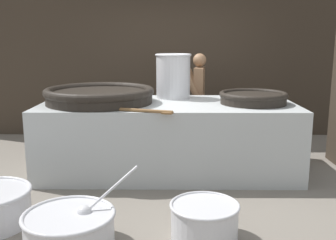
{
  "coord_description": "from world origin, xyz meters",
  "views": [
    {
      "loc": [
        0.04,
        -5.22,
        1.78
      ],
      "look_at": [
        0.0,
        0.0,
        0.71
      ],
      "focal_mm": 42.0,
      "sensor_mm": 36.0,
      "label": 1
    }
  ],
  "objects_px": {
    "giant_wok_near": "(100,95)",
    "stock_pot": "(173,75)",
    "cook": "(199,97)",
    "prep_bowl_vegetables": "(70,228)",
    "giant_wok_far": "(253,97)",
    "prep_bowl_meat": "(204,220)"
  },
  "relations": [
    {
      "from": "prep_bowl_vegetables",
      "to": "giant_wok_far",
      "type": "bearing_deg",
      "value": 45.71
    },
    {
      "from": "stock_pot",
      "to": "giant_wok_near",
      "type": "bearing_deg",
      "value": -153.74
    },
    {
      "from": "giant_wok_near",
      "to": "stock_pot",
      "type": "distance_m",
      "value": 1.12
    },
    {
      "from": "giant_wok_far",
      "to": "stock_pot",
      "type": "height_order",
      "value": "stock_pot"
    },
    {
      "from": "prep_bowl_meat",
      "to": "giant_wok_far",
      "type": "bearing_deg",
      "value": 67.17
    },
    {
      "from": "giant_wok_far",
      "to": "prep_bowl_meat",
      "type": "relative_size",
      "value": 1.42
    },
    {
      "from": "giant_wok_near",
      "to": "cook",
      "type": "xyz_separation_m",
      "value": [
        1.41,
        1.24,
        -0.21
      ]
    },
    {
      "from": "prep_bowl_vegetables",
      "to": "giant_wok_near",
      "type": "bearing_deg",
      "value": 92.16
    },
    {
      "from": "stock_pot",
      "to": "prep_bowl_meat",
      "type": "height_order",
      "value": "stock_pot"
    },
    {
      "from": "prep_bowl_vegetables",
      "to": "prep_bowl_meat",
      "type": "relative_size",
      "value": 1.56
    },
    {
      "from": "prep_bowl_vegetables",
      "to": "prep_bowl_meat",
      "type": "xyz_separation_m",
      "value": [
        1.18,
        0.15,
        0.01
      ]
    },
    {
      "from": "stock_pot",
      "to": "prep_bowl_vegetables",
      "type": "bearing_deg",
      "value": -109.65
    },
    {
      "from": "stock_pot",
      "to": "prep_bowl_meat",
      "type": "distance_m",
      "value": 2.65
    },
    {
      "from": "giant_wok_near",
      "to": "prep_bowl_vegetables",
      "type": "distance_m",
      "value": 2.24
    },
    {
      "from": "giant_wok_near",
      "to": "cook",
      "type": "bearing_deg",
      "value": 41.4
    },
    {
      "from": "cook",
      "to": "giant_wok_near",
      "type": "bearing_deg",
      "value": 50.02
    },
    {
      "from": "giant_wok_far",
      "to": "cook",
      "type": "relative_size",
      "value": 0.57
    },
    {
      "from": "giant_wok_near",
      "to": "prep_bowl_meat",
      "type": "relative_size",
      "value": 2.31
    },
    {
      "from": "stock_pot",
      "to": "prep_bowl_meat",
      "type": "xyz_separation_m",
      "value": [
        0.27,
        -2.4,
        -1.09
      ]
    },
    {
      "from": "giant_wok_near",
      "to": "cook",
      "type": "relative_size",
      "value": 0.94
    },
    {
      "from": "giant_wok_near",
      "to": "giant_wok_far",
      "type": "bearing_deg",
      "value": -1.21
    },
    {
      "from": "cook",
      "to": "prep_bowl_vegetables",
      "type": "xyz_separation_m",
      "value": [
        -1.33,
        -3.3,
        -0.67
      ]
    }
  ]
}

